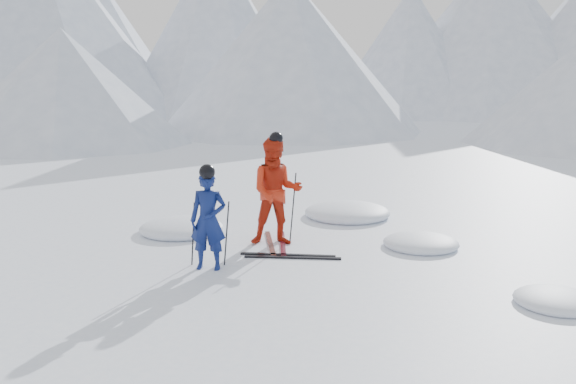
# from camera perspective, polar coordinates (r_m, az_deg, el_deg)

# --- Properties ---
(ground) EXTENTS (160.00, 160.00, 0.00)m
(ground) POSITION_cam_1_polar(r_m,az_deg,el_deg) (10.65, 7.68, -6.47)
(ground) COLOR white
(ground) RESTS_ON ground
(mountain_range) EXTENTS (106.15, 62.94, 15.53)m
(mountain_range) POSITION_cam_1_polar(r_m,az_deg,el_deg) (46.04, 13.88, 14.70)
(mountain_range) COLOR #B2BCD1
(mountain_range) RESTS_ON ground
(skier_blue) EXTENTS (0.60, 0.40, 1.64)m
(skier_blue) POSITION_cam_1_polar(r_m,az_deg,el_deg) (10.05, -7.48, -2.65)
(skier_blue) COLOR #0E1B55
(skier_blue) RESTS_ON ground
(skier_red) EXTENTS (1.10, 0.92, 2.03)m
(skier_red) POSITION_cam_1_polar(r_m,az_deg,el_deg) (11.44, -1.10, 0.04)
(skier_red) COLOR red
(skier_red) RESTS_ON ground
(pole_blue_left) EXTENTS (0.11, 0.08, 1.09)m
(pole_blue_left) POSITION_cam_1_polar(r_m,az_deg,el_deg) (10.32, -8.87, -3.89)
(pole_blue_left) COLOR black
(pole_blue_left) RESTS_ON ground
(pole_blue_right) EXTENTS (0.11, 0.07, 1.09)m
(pole_blue_right) POSITION_cam_1_polar(r_m,az_deg,el_deg) (10.29, -5.76, -3.86)
(pole_blue_right) COLOR black
(pole_blue_right) RESTS_ON ground
(pole_red_left) EXTENTS (0.13, 0.10, 1.35)m
(pole_red_left) POSITION_cam_1_polar(r_m,az_deg,el_deg) (11.78, -2.40, -1.33)
(pole_red_left) COLOR black
(pole_red_left) RESTS_ON ground
(pole_red_right) EXTENTS (0.13, 0.09, 1.35)m
(pole_red_right) POSITION_cam_1_polar(r_m,az_deg,el_deg) (11.62, 0.46, -1.49)
(pole_red_right) COLOR black
(pole_red_right) RESTS_ON ground
(ski_worn_left) EXTENTS (0.43, 1.68, 0.03)m
(ski_worn_left) POSITION_cam_1_polar(r_m,az_deg,el_deg) (11.67, -1.67, -4.78)
(ski_worn_left) COLOR black
(ski_worn_left) RESTS_ON ground
(ski_worn_right) EXTENTS (0.31, 1.70, 0.03)m
(ski_worn_right) POSITION_cam_1_polar(r_m,az_deg,el_deg) (11.65, -0.50, -4.81)
(ski_worn_right) COLOR black
(ski_worn_right) RESTS_ON ground
(ski_loose_a) EXTENTS (1.70, 0.12, 0.03)m
(ski_loose_a) POSITION_cam_1_polar(r_m,az_deg,el_deg) (10.89, -0.02, -5.91)
(ski_loose_a) COLOR black
(ski_loose_a) RESTS_ON ground
(ski_loose_b) EXTENTS (1.70, 0.12, 0.03)m
(ski_loose_b) POSITION_cam_1_polar(r_m,az_deg,el_deg) (10.73, 0.43, -6.15)
(ski_loose_b) COLOR black
(ski_loose_b) RESTS_ON ground
(snow_lumps) EXTENTS (7.77, 6.83, 0.43)m
(snow_lumps) POSITION_cam_1_polar(r_m,az_deg,el_deg) (12.63, 3.23, -3.69)
(snow_lumps) COLOR white
(snow_lumps) RESTS_ON ground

